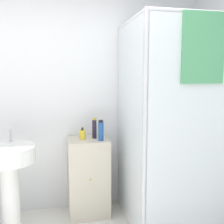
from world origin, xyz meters
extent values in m
cube|color=silver|center=(0.00, 1.70, 1.25)|extent=(6.40, 0.06, 2.50)
cube|color=white|center=(1.20, 1.20, 0.04)|extent=(0.94, 0.94, 0.09)
cylinder|color=silver|center=(1.65, 1.65, 1.04)|extent=(0.04, 0.04, 2.08)
cylinder|color=silver|center=(0.75, 1.65, 1.04)|extent=(0.04, 0.04, 2.08)
cylinder|color=silver|center=(0.75, 0.75, 1.04)|extent=(0.04, 0.04, 2.08)
cylinder|color=silver|center=(1.20, 0.75, 2.06)|extent=(0.91, 0.04, 0.04)
cylinder|color=silver|center=(1.20, 1.65, 2.06)|extent=(0.91, 0.04, 0.04)
cylinder|color=silver|center=(0.75, 1.20, 2.06)|extent=(0.04, 0.91, 0.04)
cylinder|color=silver|center=(1.65, 1.20, 2.06)|extent=(0.04, 0.91, 0.04)
cube|color=silver|center=(1.20, 0.73, 1.07)|extent=(0.87, 0.01, 1.96)
cube|color=silver|center=(0.73, 1.20, 1.07)|extent=(0.01, 0.87, 1.96)
cylinder|color=#B7BABF|center=(1.43, 1.59, 0.87)|extent=(0.02, 0.02, 1.56)
cylinder|color=#B7BABF|center=(1.43, 1.54, 1.67)|extent=(0.07, 0.07, 0.04)
cube|color=#4C9966|center=(1.24, 0.71, 1.77)|extent=(0.38, 0.03, 0.59)
cube|color=beige|center=(0.35, 1.47, 0.43)|extent=(0.44, 0.40, 0.86)
sphere|color=gold|center=(0.35, 1.26, 0.47)|extent=(0.02, 0.02, 0.02)
cylinder|color=white|center=(-0.43, 1.18, 0.37)|extent=(0.17, 0.17, 0.74)
cylinder|color=white|center=(-0.43, 1.18, 0.82)|extent=(0.50, 0.50, 0.15)
cylinder|color=#B7BABF|center=(-0.43, 1.35, 0.96)|extent=(0.02, 0.02, 0.13)
cube|color=#B7BABF|center=(-0.43, 1.32, 1.01)|extent=(0.02, 0.07, 0.02)
cylinder|color=yellow|center=(0.29, 1.47, 0.91)|extent=(0.07, 0.07, 0.10)
cylinder|color=black|center=(0.29, 1.47, 0.97)|extent=(0.02, 0.02, 0.02)
cube|color=black|center=(0.29, 1.45, 0.98)|extent=(0.02, 0.04, 0.01)
cylinder|color=#281E33|center=(0.42, 1.48, 0.96)|extent=(0.05, 0.05, 0.20)
cylinder|color=gold|center=(0.42, 1.48, 1.07)|extent=(0.04, 0.04, 0.02)
cylinder|color=#1E4C93|center=(0.47, 1.36, 0.96)|extent=(0.06, 0.06, 0.20)
cylinder|color=black|center=(0.47, 1.36, 1.07)|extent=(0.05, 0.05, 0.02)
camera|label=1|loc=(0.02, -1.32, 1.52)|focal=42.00mm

